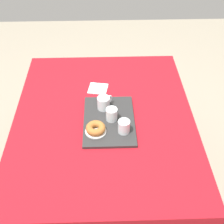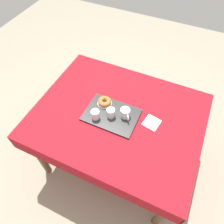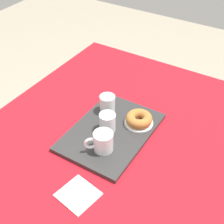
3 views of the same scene
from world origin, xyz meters
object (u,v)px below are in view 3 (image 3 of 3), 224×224
(water_glass_far, at_px, (107,123))
(paper_napkin, at_px, (78,195))
(dining_table, at_px, (112,159))
(donut_plate_left, at_px, (139,123))
(sugar_donut_left, at_px, (139,119))
(serving_tray, at_px, (111,132))
(tea_mug_left, at_px, (104,142))
(water_glass_near, at_px, (107,104))

(water_glass_far, bearing_deg, paper_napkin, 14.49)
(dining_table, bearing_deg, water_glass_far, -133.14)
(donut_plate_left, bearing_deg, sugar_donut_left, -90.00)
(serving_tray, height_order, paper_napkin, serving_tray)
(serving_tray, distance_m, tea_mug_left, 0.12)
(water_glass_near, bearing_deg, serving_tray, 38.66)
(dining_table, distance_m, water_glass_far, 0.17)
(tea_mug_left, relative_size, water_glass_far, 1.29)
(water_glass_near, relative_size, sugar_donut_left, 0.70)
(serving_tray, height_order, water_glass_near, water_glass_near)
(water_glass_far, xyz_separation_m, donut_plate_left, (-0.10, 0.09, -0.03))
(serving_tray, height_order, sugar_donut_left, sugar_donut_left)
(donut_plate_left, bearing_deg, water_glass_near, -91.44)
(tea_mug_left, xyz_separation_m, paper_napkin, (0.22, 0.03, -0.05))
(donut_plate_left, bearing_deg, tea_mug_left, -12.34)
(serving_tray, height_order, donut_plate_left, donut_plate_left)
(water_glass_near, bearing_deg, dining_table, 37.25)
(serving_tray, relative_size, donut_plate_left, 3.51)
(dining_table, relative_size, paper_napkin, 11.00)
(sugar_donut_left, bearing_deg, paper_napkin, -1.46)
(water_glass_near, height_order, paper_napkin, water_glass_near)
(tea_mug_left, height_order, donut_plate_left, tea_mug_left)
(water_glass_near, distance_m, donut_plate_left, 0.16)
(tea_mug_left, xyz_separation_m, water_glass_near, (-0.21, -0.11, -0.00))
(water_glass_near, height_order, sugar_donut_left, water_glass_near)
(water_glass_near, distance_m, water_glass_far, 0.12)
(dining_table, bearing_deg, tea_mug_left, 1.86)
(serving_tray, bearing_deg, sugar_donut_left, 141.63)
(serving_tray, relative_size, paper_napkin, 3.45)
(serving_tray, relative_size, water_glass_far, 5.48)
(water_glass_near, relative_size, water_glass_far, 1.00)
(dining_table, bearing_deg, donut_plate_left, 161.97)
(paper_napkin, bearing_deg, donut_plate_left, 178.54)
(serving_tray, xyz_separation_m, water_glass_near, (-0.10, -0.08, 0.04))
(serving_tray, distance_m, water_glass_near, 0.14)
(tea_mug_left, relative_size, donut_plate_left, 0.82)
(donut_plate_left, relative_size, sugar_donut_left, 1.09)
(dining_table, xyz_separation_m, paper_napkin, (0.28, 0.04, 0.10))
(water_glass_near, relative_size, paper_napkin, 0.63)
(serving_tray, xyz_separation_m, paper_napkin, (0.32, 0.07, -0.01))
(donut_plate_left, height_order, sugar_donut_left, sugar_donut_left)
(dining_table, relative_size, water_glass_near, 17.47)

